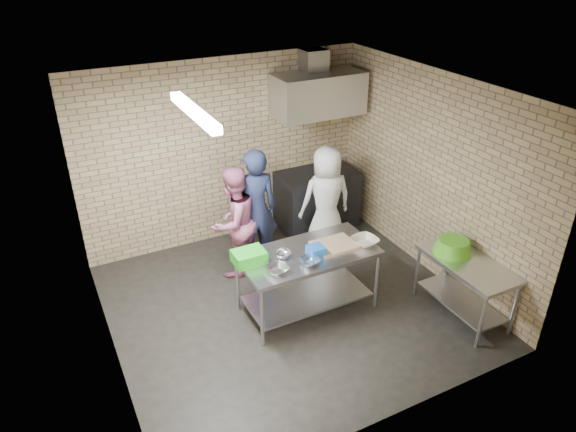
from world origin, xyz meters
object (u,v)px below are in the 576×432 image
Objects in this scene: bottle_red at (314,95)px; woman_white at (326,199)px; prep_table at (307,281)px; stove at (317,199)px; side_counter at (463,288)px; blue_tub at (316,251)px; bottle_green at (338,93)px; green_crate at (249,257)px; green_basin at (453,246)px; woman_pink at (234,222)px; man_navy at (255,210)px.

bottle_red is 1.55m from woman_white.
prep_table is 1.36× the size of stove.
side_counter is 6.60× the size of blue_tub.
bottle_green is at bearing 0.00° from bottle_red.
green_crate is at bearing 163.65° from blue_tub.
stove is 6.60× the size of blue_tub.
stove is 0.77× the size of woman_white.
green_crate is 2.44m from green_basin.
woman_pink reaches higher than side_counter.
bottle_green is (1.62, 2.05, 1.61)m from prep_table.
prep_table is 2.16m from stove.
green_basin is at bearing 142.49° from man_navy.
man_navy is at bearing -154.68° from stove.
blue_tub is 0.12× the size of woman_pink.
stove is at bearing 175.49° from woman_pink.
bottle_red is at bearing 78.23° from stove.
man_navy is at bearing -147.80° from bottle_red.
green_basin is at bearing -19.38° from green_crate.
bottle_red is 0.12× the size of woman_pink.
woman_white is (1.11, -0.01, -0.09)m from man_navy.
stove is at bearing 99.29° from side_counter.
bottle_red is (-0.38, 2.74, 1.19)m from green_basin.
prep_table is at bearing 86.22° from woman_pink.
green_crate reaches higher than green_basin.
woman_pink is (-1.70, -0.89, -1.26)m from bottle_red.
bottle_green is at bearing 89.58° from green_basin.
woman_white reaches higher than woman_pink.
woman_pink is (-0.53, 1.26, -0.11)m from blue_tub.
side_counter is 0.77× the size of woman_white.
prep_table is 0.86m from green_crate.
man_navy reaches higher than woman_pink.
bottle_green is at bearing -120.11° from woman_white.
stove is at bearing 99.76° from green_basin.
blue_tub is 1.30m from man_navy.
prep_table is 2.88m from bottle_red.
side_counter is at bearing -85.43° from green_basin.
woman_white is (0.90, 1.27, -0.10)m from blue_tub.
green_crate reaches higher than blue_tub.
bottle_green is at bearing 28.07° from stove.
stove is 0.69× the size of man_navy.
man_navy is (-1.78, 2.12, 0.49)m from side_counter.
prep_table is at bearing 149.91° from side_counter.
green_basin is 2.78m from woman_pink.
woman_white is at bearing 109.36° from green_basin.
side_counter is at bearing 108.88° from woman_pink.
woman_pink is at bearing 112.34° from prep_table.
blue_tub is at bearing -63.43° from prep_table.
man_navy is (-0.21, 1.28, -0.01)m from blue_tub.
blue_tub is at bearing 108.51° from man_navy.
man_navy is at bearing -153.98° from bottle_green.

